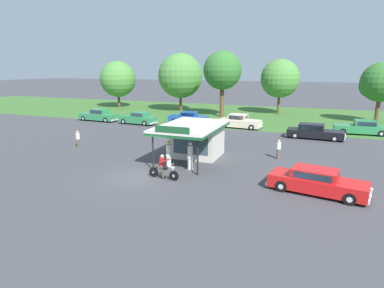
{
  "coord_description": "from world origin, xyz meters",
  "views": [
    {
      "loc": [
        10.35,
        -17.59,
        6.94
      ],
      "look_at": [
        1.96,
        4.15,
        1.4
      ],
      "focal_mm": 30.31,
      "sensor_mm": 36.0,
      "label": 1
    }
  ],
  "objects": [
    {
      "name": "ground_plane",
      "position": [
        0.0,
        0.0,
        0.0
      ],
      "size": [
        300.0,
        300.0,
        0.0
      ],
      "primitive_type": "plane",
      "color": "#424247"
    },
    {
      "name": "grass_verge_strip",
      "position": [
        0.0,
        30.0,
        0.0
      ],
      "size": [
        120.0,
        24.0,
        0.01
      ],
      "primitive_type": "cube",
      "color": "#3D6B2D",
      "rests_on": "ground"
    },
    {
      "name": "service_station_kiosk",
      "position": [
        1.74,
        5.64,
        1.63
      ],
      "size": [
        4.17,
        6.82,
        3.22
      ],
      "color": "beige",
      "rests_on": "ground"
    },
    {
      "name": "gas_pump_nearside",
      "position": [
        0.93,
        2.27,
        0.9
      ],
      "size": [
        0.44,
        0.44,
        1.96
      ],
      "color": "slate",
      "rests_on": "ground"
    },
    {
      "name": "gas_pump_offside",
      "position": [
        2.55,
        2.27,
        0.92
      ],
      "size": [
        0.44,
        0.44,
        2.01
      ],
      "color": "slate",
      "rests_on": "ground"
    },
    {
      "name": "motorcycle_with_rider",
      "position": [
        1.55,
        0.08,
        0.65
      ],
      "size": [
        2.18,
        0.7,
        1.58
      ],
      "color": "black",
      "rests_on": "ground"
    },
    {
      "name": "featured_classic_sedan",
      "position": [
        10.71,
        0.98,
        0.66
      ],
      "size": [
        5.62,
        2.73,
        1.41
      ],
      "color": "red",
      "rests_on": "ground"
    },
    {
      "name": "parked_car_back_row_left",
      "position": [
        2.09,
        19.29,
        0.73
      ],
      "size": [
        5.13,
        2.32,
        1.61
      ],
      "color": "beige",
      "rests_on": "ground"
    },
    {
      "name": "parked_car_back_row_right",
      "position": [
        14.98,
        20.39,
        0.68
      ],
      "size": [
        5.57,
        2.2,
        1.49
      ],
      "color": "#2D844C",
      "rests_on": "ground"
    },
    {
      "name": "parked_car_back_row_centre_left",
      "position": [
        -10.32,
        17.31,
        0.7
      ],
      "size": [
        4.92,
        2.14,
        1.52
      ],
      "color": "#2D844C",
      "rests_on": "ground"
    },
    {
      "name": "parked_car_back_row_centre_right",
      "position": [
        -4.76,
        20.32,
        0.66
      ],
      "size": [
        5.3,
        2.55,
        1.44
      ],
      "color": "#19479E",
      "rests_on": "ground"
    },
    {
      "name": "parked_car_back_row_far_left",
      "position": [
        10.34,
        16.2,
        0.68
      ],
      "size": [
        5.59,
        2.1,
        1.47
      ],
      "color": "black",
      "rests_on": "ground"
    },
    {
      "name": "parked_car_second_row_spare",
      "position": [
        -16.48,
        17.67,
        0.71
      ],
      "size": [
        5.59,
        2.09,
        1.57
      ],
      "color": "#2D844C",
      "rests_on": "ground"
    },
    {
      "name": "bystander_leaning_by_kiosk",
      "position": [
        -9.04,
        4.75,
        0.8
      ],
      "size": [
        0.34,
        0.34,
        1.53
      ],
      "color": "brown",
      "rests_on": "ground"
    },
    {
      "name": "bystander_standing_back_lot",
      "position": [
        7.87,
        7.4,
        0.8
      ],
      "size": [
        0.34,
        0.34,
        1.53
      ],
      "color": "brown",
      "rests_on": "ground"
    },
    {
      "name": "tree_oak_far_right",
      "position": [
        17.38,
        29.08,
        5.02
      ],
      "size": [
        4.9,
        4.9,
        7.59
      ],
      "color": "brown",
      "rests_on": "ground"
    },
    {
      "name": "tree_oak_distant_spare",
      "position": [
        4.92,
        32.84,
        5.29
      ],
      "size": [
        5.71,
        5.71,
        8.15
      ],
      "color": "brown",
      "rests_on": "ground"
    },
    {
      "name": "tree_oak_left",
      "position": [
        -10.37,
        30.96,
        5.6
      ],
      "size": [
        7.07,
        7.07,
        9.14
      ],
      "color": "brown",
      "rests_on": "ground"
    },
    {
      "name": "tree_oak_centre",
      "position": [
        -22.38,
        31.34,
        4.9
      ],
      "size": [
        6.16,
        6.16,
        7.99
      ],
      "color": "brown",
      "rests_on": "ground"
    },
    {
      "name": "tree_oak_far_left",
      "position": [
        -2.35,
        27.21,
        6.35
      ],
      "size": [
        5.36,
        5.36,
        9.19
      ],
      "color": "brown",
      "rests_on": "ground"
    }
  ]
}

